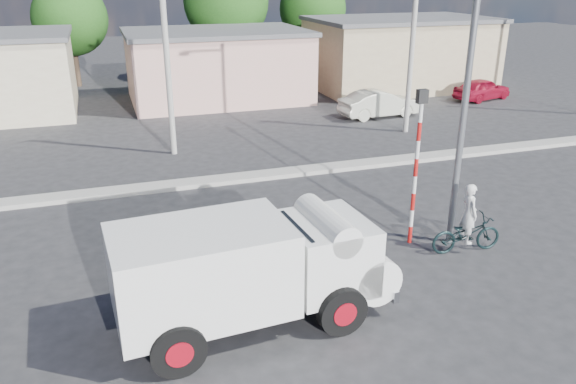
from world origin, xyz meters
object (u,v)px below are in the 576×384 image
object	(u,v)px
bicycle	(466,234)
traffic_pole	(417,155)
truck	(256,268)
cyclist	(468,223)
streetlight	(464,65)
car_cream	(379,104)
car_red	(482,89)

from	to	relation	value
bicycle	traffic_pole	xyz separation A→B (m)	(-1.16, 0.95, 2.07)
truck	cyclist	bearing A→B (deg)	8.90
truck	cyclist	world-z (taller)	truck
streetlight	traffic_pole	bearing A→B (deg)	162.27
traffic_pole	streetlight	size ratio (longest dim) A/B	0.48
bicycle	streetlight	world-z (taller)	streetlight
truck	bicycle	bearing A→B (deg)	8.90
truck	streetlight	world-z (taller)	streetlight
cyclist	car_cream	distance (m)	15.27
bicycle	streetlight	distance (m)	4.49
bicycle	car_red	bearing A→B (deg)	-31.80
cyclist	car_cream	world-z (taller)	cyclist
traffic_pole	cyclist	bearing A→B (deg)	-39.45
streetlight	bicycle	bearing A→B (deg)	-71.38
traffic_pole	streetlight	distance (m)	2.56
bicycle	car_red	size ratio (longest dim) A/B	0.52
truck	cyclist	distance (m)	6.49
bicycle	car_cream	world-z (taller)	car_cream
truck	streetlight	bearing A→B (deg)	15.02
traffic_pole	car_red	bearing A→B (deg)	48.43
car_cream	streetlight	world-z (taller)	streetlight
car_cream	cyclist	bearing A→B (deg)	157.99
streetlight	truck	bearing A→B (deg)	-161.11
bicycle	streetlight	xyz separation A→B (m)	(-0.22, 0.65, 4.44)
streetlight	cyclist	bearing A→B (deg)	-71.38
bicycle	traffic_pole	bearing A→B (deg)	56.13
truck	car_red	bearing A→B (deg)	39.54
truck	streetlight	size ratio (longest dim) A/B	0.67
cyclist	traffic_pole	bearing A→B (deg)	56.13
cyclist	car_red	xyz separation A→B (m)	(12.50, 16.36, -0.19)
truck	car_red	distance (m)	25.89
truck	streetlight	distance (m)	7.37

